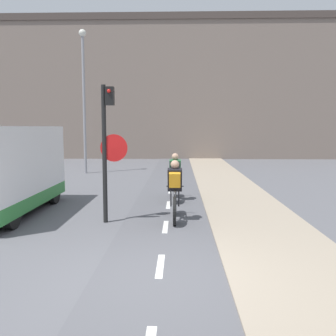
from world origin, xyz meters
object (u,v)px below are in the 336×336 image
Objects in this scene: street_lamp_far at (84,87)px; van at (3,171)px; cyclist_near at (175,193)px; cyclist_far at (175,178)px; traffic_light_pole at (107,139)px.

van is at bearing -89.60° from street_lamp_far.
cyclist_near reaches higher than cyclist_far.
van is at bearing 172.87° from cyclist_near.
cyclist_near is at bearing -7.13° from van.
street_lamp_far is 9.26m from cyclist_far.
street_lamp_far reaches higher than traffic_light_pole.
traffic_light_pole is 3.54m from cyclist_far.
street_lamp_far is 11.41m from cyclist_near.
street_lamp_far is 4.14× the size of cyclist_far.
cyclist_far is 0.38× the size of van.
cyclist_far is at bearing 60.09° from traffic_light_pole.
street_lamp_far is 4.03× the size of cyclist_near.
traffic_light_pole is 0.74× the size of van.
van is (0.06, -9.15, -3.19)m from street_lamp_far.
cyclist_far is (1.63, 2.83, -1.36)m from traffic_light_pole.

